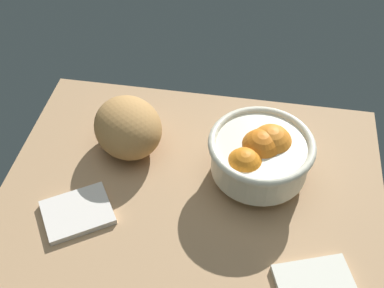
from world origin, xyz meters
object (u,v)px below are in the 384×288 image
at_px(fruit_bowl, 260,154).
at_px(napkin_folded, 314,282).
at_px(bread_loaf, 128,127).
at_px(napkin_spare, 77,212).

bearing_deg(fruit_bowl, napkin_folded, -63.01).
distance_m(fruit_bowl, bread_loaf, 0.27).
bearing_deg(bread_loaf, fruit_bowl, -8.38).
xyz_separation_m(bread_loaf, napkin_folded, (0.38, -0.26, -0.05)).
height_order(fruit_bowl, napkin_spare, fruit_bowl).
relative_size(napkin_folded, napkin_spare, 1.04).
xyz_separation_m(fruit_bowl, bread_loaf, (-0.27, 0.04, -0.01)).
height_order(fruit_bowl, bread_loaf, fruit_bowl).
xyz_separation_m(bread_loaf, napkin_spare, (-0.05, -0.19, -0.05)).
relative_size(bread_loaf, napkin_folded, 1.22).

